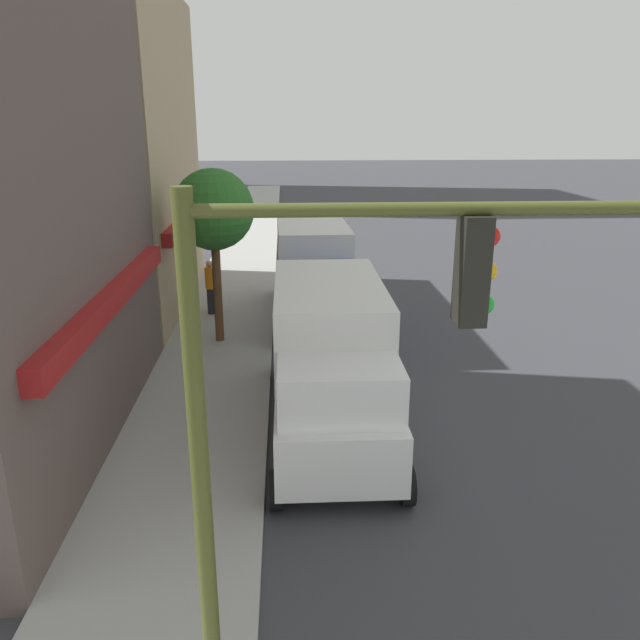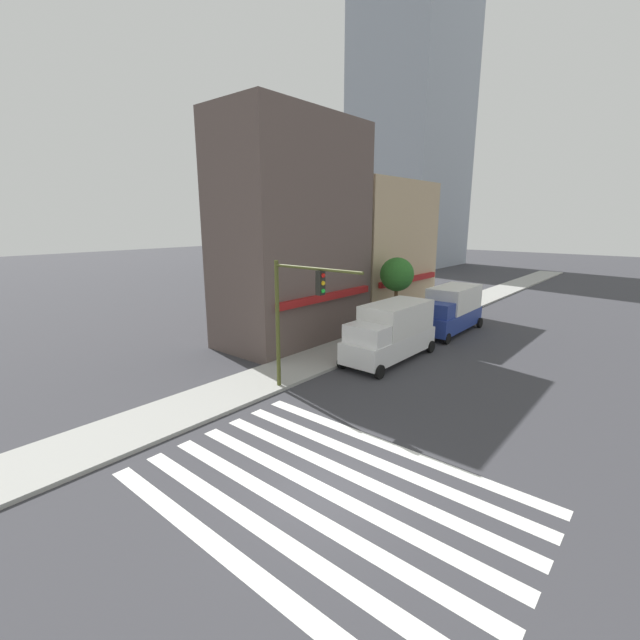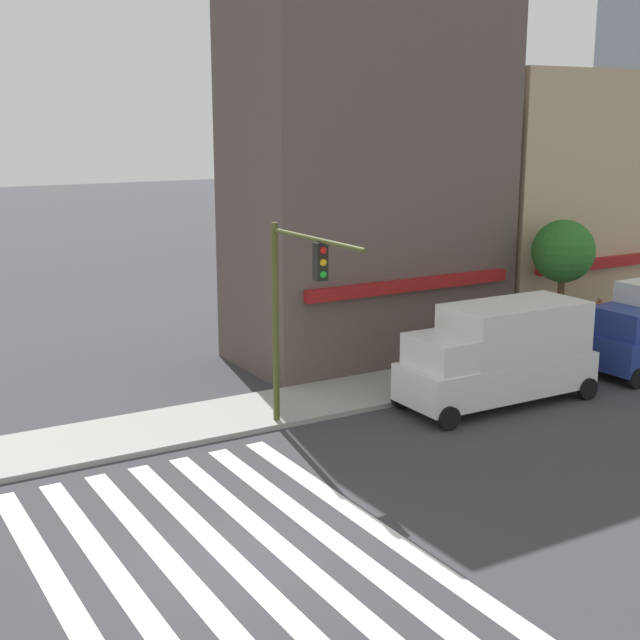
{
  "view_description": "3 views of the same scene",
  "coord_description": "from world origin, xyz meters",
  "views": [
    {
      "loc": [
        -0.7,
        5.57,
        6.22
      ],
      "look_at": [
        14.81,
        4.7,
        1.2
      ],
      "focal_mm": 35.0,
      "sensor_mm": 36.0,
      "label": 1
    },
    {
      "loc": [
        -8.11,
        -6.59,
        7.36
      ],
      "look_at": [
        4.43,
        4.0,
        3.5
      ],
      "focal_mm": 24.0,
      "sensor_mm": 36.0,
      "label": 2
    },
    {
      "loc": [
        -6.6,
        -14.7,
        8.48
      ],
      "look_at": [
        4.43,
        4.0,
        3.5
      ],
      "focal_mm": 50.0,
      "sensor_mm": 36.0,
      "label": 3
    }
  ],
  "objects": [
    {
      "name": "ground_plane",
      "position": [
        0.0,
        0.0,
        0.0
      ],
      "size": [
        200.0,
        200.0,
        0.0
      ],
      "primitive_type": "plane",
      "color": "#38383D"
    },
    {
      "name": "sidewalk_left",
      "position": [
        0.0,
        7.5,
        0.07
      ],
      "size": [
        120.0,
        3.0,
        0.15
      ],
      "color": "#9E9E99",
      "rests_on": "ground_plane"
    },
    {
      "name": "crosswalk_stripes",
      "position": [
        0.0,
        0.0,
        0.0
      ],
      "size": [
        6.96,
        10.8,
        0.01
      ],
      "color": "silver",
      "rests_on": "ground_plane"
    },
    {
      "name": "storefront_row",
      "position": [
        15.06,
        11.5,
        5.93
      ],
      "size": [
        19.2,
        5.3,
        13.16
      ],
      "color": "brown",
      "rests_on": "ground_plane"
    },
    {
      "name": "traffic_signal",
      "position": [
        4.43,
        5.33,
        3.92
      ],
      "size": [
        0.32,
        4.49,
        5.71
      ],
      "color": "#474C1E",
      "rests_on": "ground_plane"
    },
    {
      "name": "box_truck_white",
      "position": [
        11.11,
        4.7,
        1.59
      ],
      "size": [
        6.21,
        2.42,
        3.04
      ],
      "rotation": [
        0.0,
        0.0,
        -0.01
      ],
      "color": "white",
      "rests_on": "ground_plane"
    },
    {
      "name": "pedestrian_orange_vest",
      "position": [
        18.96,
        8.02,
        1.07
      ],
      "size": [
        0.32,
        0.32,
        1.77
      ],
      "rotation": [
        0.0,
        0.0,
        6.16
      ],
      "color": "#23232D",
      "rests_on": "sidewalk_left"
    },
    {
      "name": "street_tree",
      "position": [
        16.36,
        7.5,
        3.85
      ],
      "size": [
        2.2,
        2.2,
        4.84
      ],
      "color": "brown",
      "rests_on": "sidewalk_left"
    }
  ]
}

